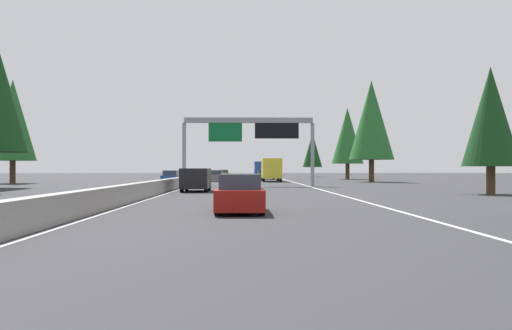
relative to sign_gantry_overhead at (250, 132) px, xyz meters
name	(u,v)px	position (x,y,z in m)	size (l,w,h in m)	color
ground_plane	(195,184)	(8.97, 6.03, -5.22)	(320.00, 320.00, 0.00)	#2D2D30
median_barrier	(205,177)	(28.97, 6.33, -4.77)	(180.00, 0.56, 0.90)	gray
shoulder_stripe_right	(291,182)	(18.97, -5.49, -5.22)	(160.00, 0.16, 0.01)	silver
shoulder_stripe_median	(204,182)	(18.97, 5.78, -5.22)	(160.00, 0.16, 0.01)	silver
sign_gantry_overhead	(250,132)	(0.00, 0.00, 0.00)	(0.50, 12.68, 6.56)	gray
sedan_near_right	(240,195)	(-33.43, 0.71, -4.54)	(4.40, 1.80, 1.47)	maroon
minivan_distant_a	(196,178)	(-12.92, 4.11, -4.27)	(5.00, 1.95, 1.69)	black
box_truck_mid_right	(271,169)	(19.69, -2.91, -3.61)	(8.50, 2.40, 2.95)	gold
sedan_far_left	(263,174)	(49.30, -2.77, -4.54)	(4.40, 1.80, 1.47)	#2D6B38
sedan_distant_b	(216,176)	(19.37, 4.21, -4.54)	(4.40, 1.80, 1.47)	slate
pickup_mid_left	(268,174)	(34.42, -3.01, -4.31)	(5.60, 2.00, 1.86)	#1E4793
bus_near_center	(260,168)	(65.07, -2.75, -3.51)	(11.50, 2.55, 3.10)	#1E4793
sedan_far_right	(224,174)	(50.58, 4.32, -4.54)	(4.40, 1.80, 1.47)	#AD931E
oncoming_near	(171,177)	(9.82, 8.84, -4.54)	(4.40, 1.80, 1.47)	#1E4793
conifer_right_near	(491,117)	(-18.29, -15.41, -0.18)	(3.66, 3.66, 8.31)	#4C3823
conifer_right_mid	(371,120)	(17.05, -15.42, 2.57)	(5.64, 5.64, 12.81)	#4C3823
conifer_right_far	(347,136)	(34.54, -15.51, 1.58)	(4.93, 4.93, 11.20)	#4C3823
conifer_right_distant	(312,150)	(61.65, -13.22, 0.24)	(3.96, 3.96, 8.99)	#4C3823
conifer_left_mid	(13,120)	(10.58, 26.83, 1.94)	(5.19, 5.19, 11.78)	#4C3823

